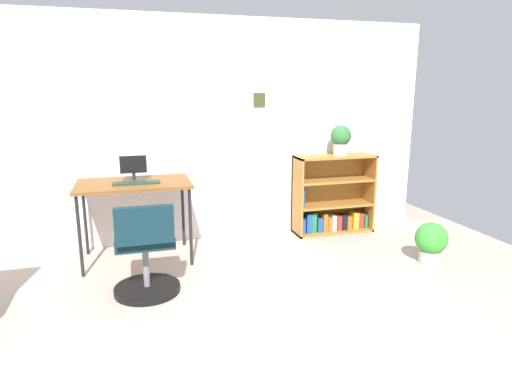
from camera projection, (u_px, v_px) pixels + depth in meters
ground_plane at (247, 342)px, 2.84m from camera, size 6.24×6.24×0.00m
wall_back at (193, 132)px, 4.59m from camera, size 5.20×0.12×2.30m
desk at (134, 188)px, 4.07m from camera, size 1.02×0.64×0.75m
monitor at (134, 170)px, 4.09m from camera, size 0.24×0.20×0.24m
keyboard at (136, 183)px, 3.98m from camera, size 0.41×0.12×0.02m
office_chair at (146, 255)px, 3.42m from camera, size 0.52×0.55×0.77m
bookshelf_low at (332, 199)px, 5.00m from camera, size 0.90×0.30×0.88m
potted_plant_on_shelf at (341, 139)px, 4.81m from camera, size 0.22×0.22×0.33m
potted_plant_floor at (431, 241)px, 4.09m from camera, size 0.30×0.30×0.39m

